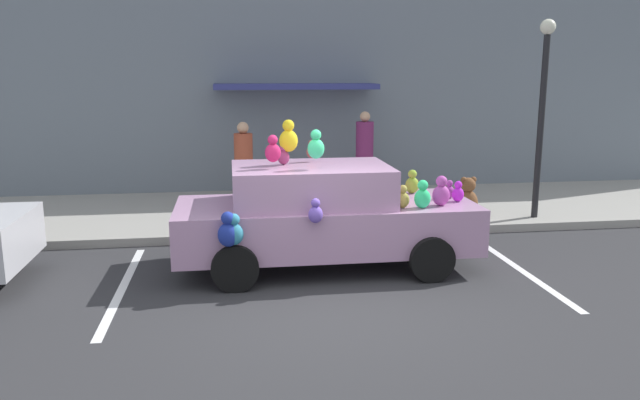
% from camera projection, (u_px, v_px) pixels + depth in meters
% --- Properties ---
extents(ground_plane, '(60.00, 60.00, 0.00)m').
position_uv_depth(ground_plane, '(324.00, 304.00, 7.87)').
color(ground_plane, '#2D2D30').
extents(sidewalk, '(24.00, 4.00, 0.15)m').
position_uv_depth(sidewalk, '(288.00, 211.00, 12.69)').
color(sidewalk, gray).
rests_on(sidewalk, ground).
extents(storefront_building, '(24.00, 1.25, 6.40)m').
position_uv_depth(storefront_building, '(278.00, 57.00, 14.13)').
color(storefront_building, slate).
rests_on(storefront_building, ground).
extents(parking_stripe_front, '(0.12, 3.60, 0.01)m').
position_uv_depth(parking_stripe_front, '(518.00, 268.00, 9.27)').
color(parking_stripe_front, silver).
rests_on(parking_stripe_front, ground).
extents(parking_stripe_rear, '(0.12, 3.60, 0.01)m').
position_uv_depth(parking_stripe_rear, '(123.00, 287.00, 8.47)').
color(parking_stripe_rear, silver).
rests_on(parking_stripe_rear, ground).
extents(plush_covered_car, '(4.39, 2.06, 2.20)m').
position_uv_depth(plush_covered_car, '(322.00, 215.00, 9.18)').
color(plush_covered_car, '#AF83A8').
rests_on(plush_covered_car, ground).
extents(teddy_bear_on_sidewalk, '(0.40, 0.33, 0.76)m').
position_uv_depth(teddy_bear_on_sidewalk, '(468.00, 198.00, 11.93)').
color(teddy_bear_on_sidewalk, brown).
rests_on(teddy_bear_on_sidewalk, sidewalk).
extents(street_lamp_post, '(0.28, 0.28, 3.66)m').
position_uv_depth(street_lamp_post, '(543.00, 98.00, 11.41)').
color(street_lamp_post, black).
rests_on(street_lamp_post, sidewalk).
extents(pedestrian_near_shopfront, '(0.39, 0.39, 1.71)m').
position_uv_depth(pedestrian_near_shopfront, '(244.00, 166.00, 12.96)').
color(pedestrian_near_shopfront, '#A1462E').
rests_on(pedestrian_near_shopfront, sidewalk).
extents(pedestrian_walking_past, '(0.39, 0.39, 1.88)m').
position_uv_depth(pedestrian_walking_past, '(364.00, 158.00, 13.61)').
color(pedestrian_walking_past, '#6F2557').
rests_on(pedestrian_walking_past, sidewalk).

